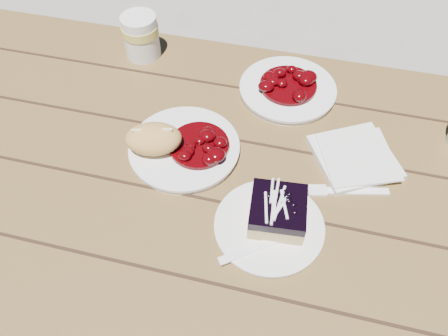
% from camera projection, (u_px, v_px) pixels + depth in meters
% --- Properties ---
extents(ground, '(60.00, 60.00, 0.00)m').
position_uv_depth(ground, '(274.00, 317.00, 1.44)').
color(ground, gray).
rests_on(ground, ground).
extents(picnic_table, '(2.00, 1.55, 0.75)m').
position_uv_depth(picnic_table, '(298.00, 227.00, 0.98)').
color(picnic_table, brown).
rests_on(picnic_table, ground).
extents(main_plate, '(0.22, 0.22, 0.02)m').
position_uv_depth(main_plate, '(184.00, 149.00, 0.90)').
color(main_plate, white).
rests_on(main_plate, picnic_table).
extents(goulash_stew, '(0.12, 0.12, 0.04)m').
position_uv_depth(goulash_stew, '(198.00, 140.00, 0.87)').
color(goulash_stew, '#4A0206').
rests_on(goulash_stew, main_plate).
extents(bread_roll, '(0.13, 0.10, 0.06)m').
position_uv_depth(bread_roll, '(154.00, 139.00, 0.86)').
color(bread_roll, tan).
rests_on(bread_roll, main_plate).
extents(dessert_plate, '(0.19, 0.19, 0.01)m').
position_uv_depth(dessert_plate, '(269.00, 226.00, 0.79)').
color(dessert_plate, white).
rests_on(dessert_plate, picnic_table).
extents(blueberry_cake, '(0.11, 0.11, 0.06)m').
position_uv_depth(blueberry_cake, '(278.00, 211.00, 0.77)').
color(blueberry_cake, tan).
rests_on(blueberry_cake, dessert_plate).
extents(fork_dessert, '(0.14, 0.12, 0.00)m').
position_uv_depth(fork_dessert, '(252.00, 249.00, 0.75)').
color(fork_dessert, white).
rests_on(fork_dessert, dessert_plate).
extents(napkin_stack, '(0.20, 0.20, 0.01)m').
position_uv_depth(napkin_stack, '(354.00, 157.00, 0.88)').
color(napkin_stack, white).
rests_on(napkin_stack, picnic_table).
extents(fork_table, '(0.16, 0.06, 0.00)m').
position_uv_depth(fork_table, '(356.00, 191.00, 0.84)').
color(fork_table, white).
rests_on(fork_table, picnic_table).
extents(second_plate, '(0.22, 0.22, 0.02)m').
position_uv_depth(second_plate, '(287.00, 90.00, 1.01)').
color(second_plate, white).
rests_on(second_plate, picnic_table).
extents(second_stew, '(0.13, 0.13, 0.04)m').
position_uv_depth(second_stew, '(289.00, 80.00, 0.98)').
color(second_stew, '#4A0206').
rests_on(second_stew, second_plate).
extents(second_cup, '(0.08, 0.08, 0.11)m').
position_uv_depth(second_cup, '(141.00, 36.00, 1.06)').
color(second_cup, white).
rests_on(second_cup, picnic_table).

